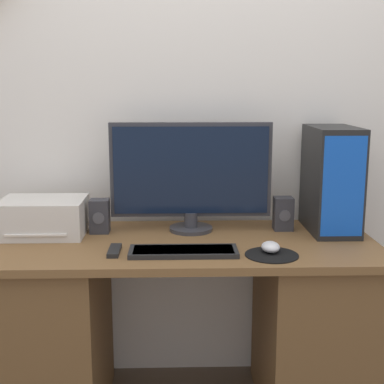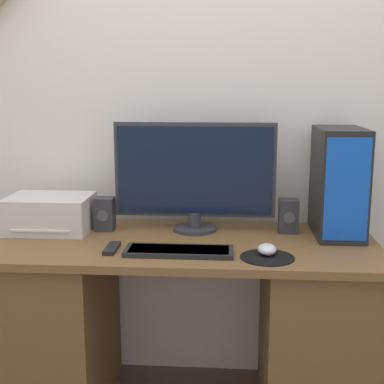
% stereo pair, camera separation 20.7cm
% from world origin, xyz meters
% --- Properties ---
extents(wall_back, '(6.40, 0.13, 2.73)m').
position_xyz_m(wall_back, '(-0.01, 0.70, 1.36)').
color(wall_back, white).
rests_on(wall_back, ground_plane).
extents(desk, '(1.53, 0.65, 0.74)m').
position_xyz_m(desk, '(0.00, 0.32, 0.39)').
color(desk, brown).
rests_on(desk, ground_plane).
extents(monitor, '(0.67, 0.18, 0.46)m').
position_xyz_m(monitor, '(0.04, 0.48, 0.99)').
color(monitor, '#333338').
rests_on(monitor, desk).
extents(keyboard, '(0.40, 0.14, 0.02)m').
position_xyz_m(keyboard, '(0.00, 0.16, 0.75)').
color(keyboard, black).
rests_on(keyboard, desk).
extents(mousepad, '(0.19, 0.19, 0.00)m').
position_xyz_m(mousepad, '(0.32, 0.13, 0.75)').
color(mousepad, black).
rests_on(mousepad, desk).
extents(mouse, '(0.07, 0.09, 0.04)m').
position_xyz_m(mouse, '(0.32, 0.16, 0.77)').
color(mouse, silver).
rests_on(mouse, mousepad).
extents(computer_tower, '(0.18, 0.34, 0.44)m').
position_xyz_m(computer_tower, '(0.62, 0.46, 0.96)').
color(computer_tower, black).
rests_on(computer_tower, desk).
extents(printer, '(0.34, 0.26, 0.15)m').
position_xyz_m(printer, '(-0.57, 0.43, 0.82)').
color(printer, beige).
rests_on(printer, desk).
extents(speaker_left, '(0.08, 0.08, 0.14)m').
position_xyz_m(speaker_left, '(-0.34, 0.46, 0.81)').
color(speaker_left, '#2D2D33').
rests_on(speaker_left, desk).
extents(speaker_right, '(0.08, 0.08, 0.14)m').
position_xyz_m(speaker_right, '(0.43, 0.48, 0.81)').
color(speaker_right, '#2D2D33').
rests_on(speaker_right, desk).
extents(remote_control, '(0.04, 0.14, 0.02)m').
position_xyz_m(remote_control, '(-0.25, 0.18, 0.75)').
color(remote_control, black).
rests_on(remote_control, desk).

